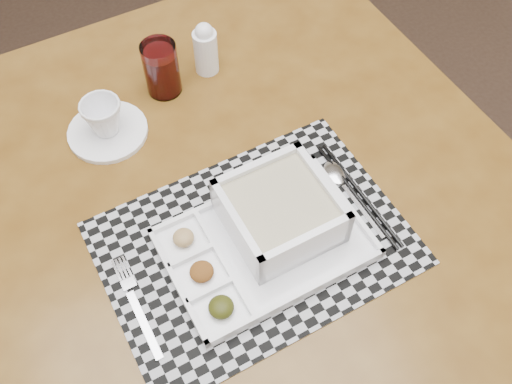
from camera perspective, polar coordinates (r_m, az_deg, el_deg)
dining_table at (r=1.07m, az=-3.56°, el=-2.98°), size 1.21×1.21×0.81m
placemat at (r=0.94m, az=-0.15°, el=-5.15°), size 0.53×0.41×0.00m
serving_tray at (r=0.92m, az=1.75°, el=-3.16°), size 0.35×0.26×0.09m
fork at (r=0.91m, az=-11.75°, el=-10.87°), size 0.04×0.19×0.00m
spoon at (r=1.02m, az=8.30°, el=1.37°), size 0.04×0.18×0.01m
chopsticks at (r=1.00m, az=10.22°, el=-0.25°), size 0.05×0.24×0.01m
saucer at (r=1.11m, az=-14.59°, el=5.87°), size 0.15×0.15×0.01m
cup at (r=1.08m, az=-15.03°, el=7.22°), size 0.08×0.08×0.07m
juice_glass at (r=1.13m, az=-9.41°, el=11.94°), size 0.07×0.07×0.11m
creamer_bottle at (r=1.16m, az=-5.07°, el=14.10°), size 0.05×0.05×0.11m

